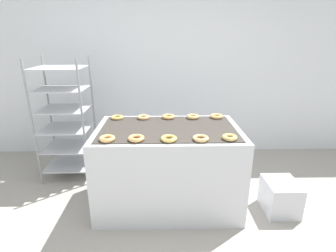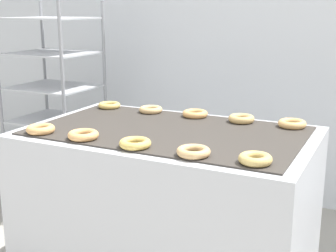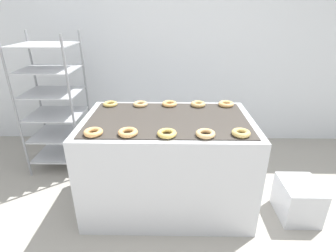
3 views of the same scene
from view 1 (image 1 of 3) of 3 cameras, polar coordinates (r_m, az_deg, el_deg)
The scene contains 15 objects.
ground_plane at distance 2.51m, azimuth 0.39°, elevation -25.35°, with size 14.00×14.00×0.00m, color #9E998E.
wall_back at distance 3.94m, azimuth -0.47°, elevation 13.80°, with size 8.00×0.05×2.80m.
fryer_machine at distance 2.82m, azimuth 0.01°, elevation -8.83°, with size 1.46×0.91×0.87m.
baking_rack_cart at distance 3.51m, azimuth -21.43°, elevation 1.49°, with size 0.61×0.53×1.53m.
glaze_bin at distance 3.06m, azimuth 23.22°, elevation -13.91°, with size 0.32×0.38×0.34m.
donut_near_leftmost at distance 2.38m, azimuth -13.10°, elevation -2.68°, with size 0.14×0.14×0.04m, color #E4A661.
donut_near_left at distance 2.35m, azimuth -6.93°, elevation -2.66°, with size 0.15×0.15×0.04m, color #E6A761.
donut_near_center at distance 2.33m, azimuth 0.19°, elevation -2.74°, with size 0.14×0.14×0.04m, color #E1BC5A.
donut_near_right at distance 2.35m, azimuth 7.13°, elevation -2.67°, with size 0.15×0.15×0.04m, color tan.
donut_near_rightmost at distance 2.41m, azimuth 13.27°, elevation -2.41°, with size 0.14×0.14×0.04m, color tan.
donut_far_leftmost at distance 2.99m, azimuth -10.99°, elevation 1.86°, with size 0.14×0.14×0.03m, color #DBB55C.
donut_far_left at distance 2.95m, azimuth -5.39°, elevation 1.93°, with size 0.14×0.14×0.03m, color #DFB171.
donut_far_center at distance 2.96m, azimuth 0.08°, elevation 2.04°, with size 0.14×0.14×0.04m, color #ECAA61.
donut_far_right at distance 2.97m, azimuth 5.44°, elevation 2.04°, with size 0.14×0.14×0.04m, color tan.
donut_far_rightmost at distance 3.02m, azimuth 10.52°, elevation 2.10°, with size 0.15×0.15×0.04m, color #EAB269.
Camera 1 is at (-0.06, -1.80, 1.75)m, focal length 28.00 mm.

